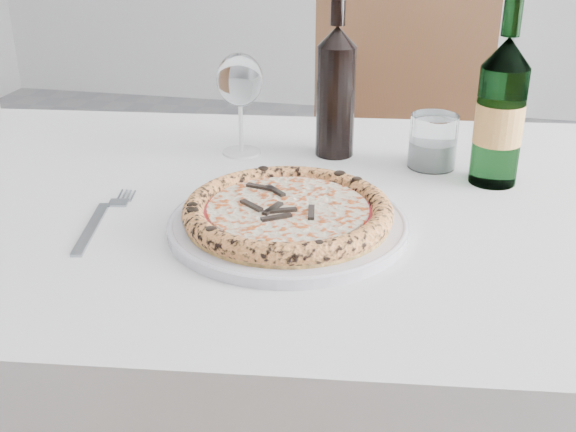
# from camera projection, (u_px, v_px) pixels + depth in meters

# --- Properties ---
(dining_table) EXTENTS (1.48, 0.98, 0.76)m
(dining_table) POSITION_uv_depth(u_px,v_px,m) (302.00, 257.00, 1.07)
(dining_table) COLOR brown
(dining_table) RESTS_ON floor
(chair_far) EXTENTS (0.45, 0.45, 0.93)m
(chair_far) POSITION_uv_depth(u_px,v_px,m) (395.00, 165.00, 1.79)
(chair_far) COLOR brown
(chair_far) RESTS_ON floor
(plate) EXTENTS (0.31, 0.31, 0.02)m
(plate) POSITION_uv_depth(u_px,v_px,m) (288.00, 224.00, 0.94)
(plate) COLOR silver
(plate) RESTS_ON dining_table
(pizza) EXTENTS (0.27, 0.27, 0.03)m
(pizza) POSITION_uv_depth(u_px,v_px,m) (288.00, 212.00, 0.93)
(pizza) COLOR #ECAE51
(pizza) RESTS_ON plate
(fork) EXTENTS (0.05, 0.22, 0.00)m
(fork) POSITION_uv_depth(u_px,v_px,m) (100.00, 220.00, 0.97)
(fork) COLOR #8F99A2
(fork) RESTS_ON dining_table
(wine_glass) EXTENTS (0.08, 0.08, 0.17)m
(wine_glass) POSITION_uv_depth(u_px,v_px,m) (240.00, 83.00, 1.16)
(wine_glass) COLOR white
(wine_glass) RESTS_ON dining_table
(tumbler) EXTENTS (0.08, 0.08, 0.08)m
(tumbler) POSITION_uv_depth(u_px,v_px,m) (433.00, 145.00, 1.14)
(tumbler) COLOR white
(tumbler) RESTS_ON dining_table
(beer_bottle) EXTENTS (0.07, 0.07, 0.27)m
(beer_bottle) POSITION_uv_depth(u_px,v_px,m) (500.00, 112.00, 1.05)
(beer_bottle) COLOR #3F7447
(beer_bottle) RESTS_ON dining_table
(wine_bottle) EXTENTS (0.06, 0.06, 0.26)m
(wine_bottle) POSITION_uv_depth(u_px,v_px,m) (336.00, 90.00, 1.16)
(wine_bottle) COLOR black
(wine_bottle) RESTS_ON dining_table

